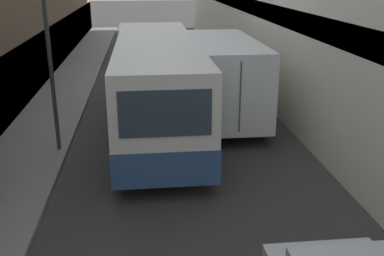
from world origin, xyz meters
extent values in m
plane|color=#33302D|center=(0.00, 15.00, 0.00)|extent=(150.00, 150.00, 0.00)
cube|color=gray|center=(-4.61, 15.00, 0.07)|extent=(2.37, 60.00, 0.13)
cube|color=#333D47|center=(4.57, 15.00, 3.74)|extent=(1.08, 60.00, 0.70)
cube|color=silver|center=(-0.58, 14.91, 1.79)|extent=(2.57, 10.66, 2.73)
cube|color=#2D4C7A|center=(-0.58, 14.91, 0.88)|extent=(2.60, 10.69, 0.90)
cube|color=#2D3847|center=(-0.58, 14.91, 2.20)|extent=(2.61, 9.81, 0.87)
cube|color=#2D3847|center=(-0.58, 9.57, 2.27)|extent=(2.11, 0.04, 1.09)
cylinder|color=black|center=(-1.71, 18.21, 0.50)|extent=(0.24, 1.00, 1.00)
cylinder|color=black|center=(0.56, 18.21, 0.50)|extent=(0.24, 1.00, 1.00)
cylinder|color=black|center=(-1.71, 11.60, 0.50)|extent=(0.24, 1.00, 1.00)
cylinder|color=black|center=(0.56, 11.60, 0.50)|extent=(0.24, 1.00, 1.00)
cube|color=silver|center=(1.84, 20.01, 1.48)|extent=(2.24, 2.36, 2.14)
cube|color=silver|center=(1.84, 15.79, 1.70)|extent=(2.34, 6.08, 2.58)
cube|color=#4C4C4C|center=(1.84, 12.74, 1.70)|extent=(0.05, 0.02, 2.19)
cylinder|color=black|center=(0.79, 20.01, 0.48)|extent=(0.22, 0.96, 0.96)
cylinder|color=black|center=(2.89, 20.01, 0.48)|extent=(0.22, 0.96, 0.96)
cylinder|color=black|center=(0.79, 14.12, 0.48)|extent=(0.22, 0.96, 0.96)
cylinder|color=black|center=(2.89, 14.12, 0.48)|extent=(0.22, 0.96, 0.96)
cube|color=#BCBCC1|center=(-1.44, 28.27, 1.17)|extent=(1.99, 4.17, 1.83)
cube|color=#2D3847|center=(-1.44, 30.04, 1.49)|extent=(1.59, 0.04, 0.64)
cylinder|color=black|center=(-2.33, 29.48, 0.32)|extent=(0.16, 0.64, 0.64)
cylinder|color=black|center=(-0.54, 29.48, 0.32)|extent=(0.16, 0.64, 0.64)
cylinder|color=black|center=(-2.33, 27.06, 0.32)|extent=(0.16, 0.64, 0.64)
cylinder|color=black|center=(-0.54, 27.06, 0.32)|extent=(0.16, 0.64, 0.64)
cylinder|color=#38383D|center=(-3.68, 13.13, 3.24)|extent=(0.12, 0.12, 6.22)
camera|label=1|loc=(-1.04, -0.04, 5.28)|focal=42.00mm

